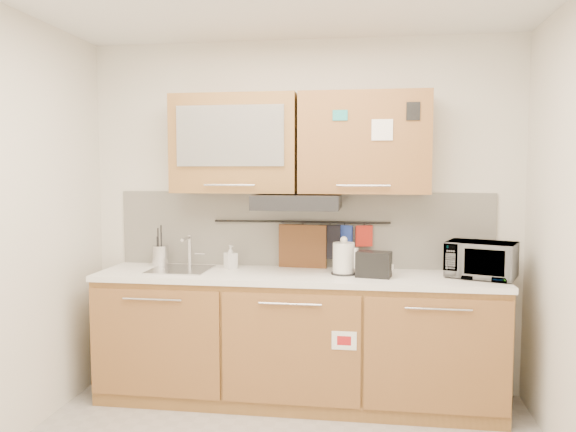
% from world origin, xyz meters
% --- Properties ---
extents(wall_back, '(3.20, 0.00, 3.20)m').
position_xyz_m(wall_back, '(0.00, 1.50, 1.30)').
color(wall_back, silver).
rests_on(wall_back, ground).
extents(base_cabinet, '(2.80, 0.64, 0.88)m').
position_xyz_m(base_cabinet, '(0.00, 1.19, 0.41)').
color(base_cabinet, '#9A6636').
rests_on(base_cabinet, floor).
extents(countertop, '(2.82, 0.62, 0.04)m').
position_xyz_m(countertop, '(0.00, 1.19, 0.90)').
color(countertop, white).
rests_on(countertop, base_cabinet).
extents(backsplash, '(2.80, 0.02, 0.56)m').
position_xyz_m(backsplash, '(0.00, 1.49, 1.20)').
color(backsplash, silver).
rests_on(backsplash, countertop).
extents(upper_cabinets, '(1.82, 0.37, 0.70)m').
position_xyz_m(upper_cabinets, '(-0.00, 1.32, 1.83)').
color(upper_cabinets, '#9A6636').
rests_on(upper_cabinets, wall_back).
extents(range_hood, '(0.60, 0.46, 0.10)m').
position_xyz_m(range_hood, '(0.00, 1.25, 1.42)').
color(range_hood, black).
rests_on(range_hood, upper_cabinets).
extents(sink, '(0.42, 0.40, 0.26)m').
position_xyz_m(sink, '(-0.85, 1.21, 0.92)').
color(sink, silver).
rests_on(sink, countertop).
extents(utensil_rail, '(1.30, 0.02, 0.02)m').
position_xyz_m(utensil_rail, '(0.00, 1.45, 1.26)').
color(utensil_rail, black).
rests_on(utensil_rail, backsplash).
extents(utensil_crock, '(0.16, 0.16, 0.31)m').
position_xyz_m(utensil_crock, '(-1.06, 1.36, 1.00)').
color(utensil_crock, silver).
rests_on(utensil_crock, countertop).
extents(kettle, '(0.20, 0.20, 0.27)m').
position_xyz_m(kettle, '(0.33, 1.21, 1.03)').
color(kettle, silver).
rests_on(kettle, countertop).
extents(toaster, '(0.25, 0.18, 0.17)m').
position_xyz_m(toaster, '(0.54, 1.13, 1.01)').
color(toaster, black).
rests_on(toaster, countertop).
extents(microwave, '(0.52, 0.44, 0.24)m').
position_xyz_m(microwave, '(1.25, 1.21, 1.04)').
color(microwave, '#999999').
rests_on(microwave, countertop).
extents(soap_bottle, '(0.11, 0.11, 0.17)m').
position_xyz_m(soap_bottle, '(-0.51, 1.32, 1.01)').
color(soap_bottle, '#999999').
rests_on(soap_bottle, countertop).
extents(cutting_board, '(0.36, 0.06, 0.44)m').
position_xyz_m(cutting_board, '(0.01, 1.44, 1.02)').
color(cutting_board, brown).
rests_on(cutting_board, utensil_rail).
extents(oven_mitt, '(0.12, 0.06, 0.20)m').
position_xyz_m(oven_mitt, '(0.32, 1.44, 1.14)').
color(oven_mitt, '#213898').
rests_on(oven_mitt, utensil_rail).
extents(dark_pouch, '(0.16, 0.06, 0.25)m').
position_xyz_m(dark_pouch, '(0.22, 1.44, 1.12)').
color(dark_pouch, black).
rests_on(dark_pouch, utensil_rail).
extents(pot_holder, '(0.12, 0.05, 0.15)m').
position_xyz_m(pot_holder, '(0.47, 1.44, 1.16)').
color(pot_holder, '#B32317').
rests_on(pot_holder, utensil_rail).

